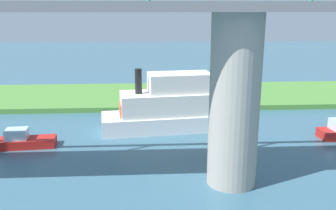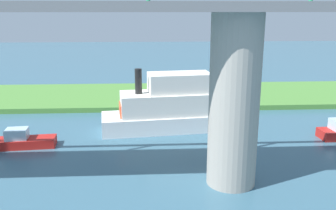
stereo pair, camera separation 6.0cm
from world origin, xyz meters
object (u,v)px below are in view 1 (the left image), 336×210
bridge_pylon (234,102)px  person_on_bank (182,96)px  motorboat_red (168,107)px  mooring_post (148,100)px  skiff_small (24,140)px

bridge_pylon → person_on_bank: 17.72m
person_on_bank → motorboat_red: bearing=74.9°
mooring_post → skiff_small: 13.39m
motorboat_red → skiff_small: size_ratio=2.41×
bridge_pylon → mooring_post: 17.36m
mooring_post → person_on_bank: bearing=-163.5°
mooring_post → motorboat_red: bearing=104.9°
person_on_bank → motorboat_red: size_ratio=0.13×
person_on_bank → skiff_small: (12.80, 10.78, -0.69)m
skiff_small → person_on_bank: bearing=-139.9°
bridge_pylon → person_on_bank: bearing=-86.1°
bridge_pylon → mooring_post: bearing=-73.6°
person_on_bank → mooring_post: person_on_bank is taller
bridge_pylon → motorboat_red: bridge_pylon is taller
skiff_small → mooring_post: bearing=-133.5°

